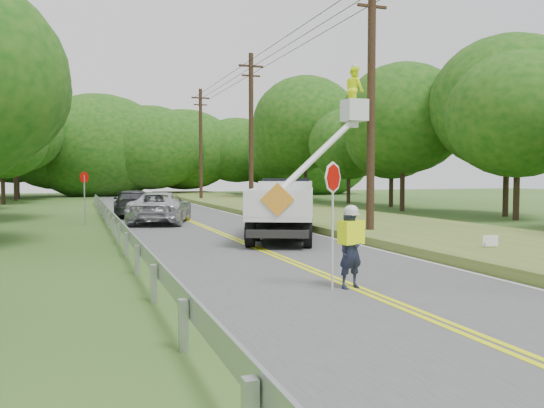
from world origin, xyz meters
name	(u,v)px	position (x,y,z in m)	size (l,w,h in m)	color
ground	(376,297)	(0.00, 0.00, 0.00)	(140.00, 140.00, 0.00)	#355720
road	(210,229)	(0.00, 14.00, 0.01)	(7.20, 96.00, 0.03)	#4A4A4C
guardrail	(113,218)	(-4.02, 14.91, 0.55)	(0.18, 48.00, 0.77)	#A5A8AD
utility_poles	(292,118)	(5.00, 17.02, 5.27)	(1.60, 43.30, 10.00)	black
tall_grass_verge	(356,221)	(7.10, 14.00, 0.15)	(7.00, 96.00, 0.30)	#4A6F29
treeline_right	(384,126)	(15.56, 25.61, 5.94)	(12.05, 52.97, 11.58)	#332319
treeline_horizon	(148,148)	(2.37, 55.89, 5.50)	(57.97, 14.96, 12.63)	#114610
flagger	(350,243)	(-0.13, 0.82, 0.95)	(1.04, 0.51, 2.60)	#191E33
bucket_truck	(290,198)	(2.21, 10.14, 1.47)	(5.26, 6.63, 6.31)	black
suv_silver	(161,208)	(-1.59, 17.70, 0.78)	(2.52, 5.46, 1.52)	silver
suv_darkgrey	(133,203)	(-2.47, 22.55, 0.76)	(2.08, 5.12, 1.49)	#37393E
stop_sign_permanent	(84,190)	(-5.10, 17.83, 1.67)	(0.42, 0.37, 2.52)	#A5A8AD
yard_sign	(490,242)	(5.59, 3.27, 0.47)	(0.45, 0.13, 0.66)	white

